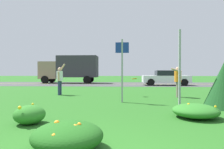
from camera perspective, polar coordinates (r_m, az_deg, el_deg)
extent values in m
plane|color=#26601E|center=(11.85, 0.31, -5.50)|extent=(120.00, 120.00, 0.00)
cube|color=#424244|center=(21.56, 1.64, -2.74)|extent=(120.00, 7.83, 0.01)
cube|color=yellow|center=(21.56, 1.64, -2.73)|extent=(120.00, 0.16, 0.00)
ellipsoid|color=#2D7526|center=(5.34, -22.52, -10.56)|extent=(0.75, 0.75, 0.46)
sphere|color=yellow|center=(5.48, -24.46, -9.63)|extent=(0.06, 0.06, 0.06)
sphere|color=yellow|center=(5.47, -21.17, -9.04)|extent=(0.08, 0.08, 0.08)
sphere|color=yellow|center=(5.50, -21.71, -9.08)|extent=(0.07, 0.07, 0.07)
sphere|color=yellow|center=(5.44, -23.71, -9.74)|extent=(0.07, 0.07, 0.07)
sphere|color=yellow|center=(5.49, -21.75, -7.90)|extent=(0.06, 0.06, 0.06)
sphere|color=yellow|center=(5.04, -24.93, -8.60)|extent=(0.08, 0.08, 0.08)
sphere|color=yellow|center=(5.33, -24.89, -9.16)|extent=(0.07, 0.07, 0.07)
ellipsoid|color=#2D7526|center=(6.08, 22.79, -9.56)|extent=(1.26, 1.23, 0.38)
sphere|color=yellow|center=(5.97, 20.72, -8.93)|extent=(0.07, 0.07, 0.07)
sphere|color=yellow|center=(5.97, 27.52, -8.17)|extent=(0.06, 0.06, 0.06)
sphere|color=yellow|center=(6.22, 25.96, -8.43)|extent=(0.08, 0.08, 0.08)
sphere|color=yellow|center=(6.01, 21.09, -7.95)|extent=(0.07, 0.07, 0.07)
ellipsoid|color=#1E5619|center=(3.46, -12.60, -16.74)|extent=(1.17, 1.13, 0.45)
sphere|color=orange|center=(3.45, -15.52, -13.24)|extent=(0.09, 0.09, 0.09)
sphere|color=orange|center=(3.56, -15.75, -15.62)|extent=(0.09, 0.09, 0.09)
sphere|color=orange|center=(3.53, -15.85, -15.24)|extent=(0.09, 0.09, 0.09)
sphere|color=orange|center=(3.20, -11.03, -15.70)|extent=(0.07, 0.07, 0.07)
sphere|color=orange|center=(3.26, -10.48, -14.58)|extent=(0.09, 0.09, 0.09)
sphere|color=orange|center=(3.29, -9.36, -13.93)|extent=(0.06, 0.06, 0.06)
sphere|color=orange|center=(3.08, -16.33, -16.57)|extent=(0.07, 0.07, 0.07)
cube|color=#93969B|center=(8.38, 2.92, 1.05)|extent=(0.07, 0.10, 2.65)
cube|color=navy|center=(8.41, 2.93, 7.70)|extent=(0.56, 0.03, 0.44)
cube|color=#93969B|center=(8.09, 18.79, 1.97)|extent=(0.07, 0.10, 2.91)
cylinder|color=silver|center=(11.47, -14.75, -0.41)|extent=(0.34, 0.34, 0.55)
sphere|color=tan|center=(11.47, -14.75, 1.47)|extent=(0.21, 0.21, 0.21)
cylinder|color=navy|center=(11.58, -14.57, -3.71)|extent=(0.14, 0.14, 0.78)
cylinder|color=navy|center=(11.43, -14.91, -3.77)|extent=(0.14, 0.14, 0.78)
cylinder|color=tan|center=(11.63, -14.10, 1.84)|extent=(0.37, 0.13, 0.48)
cylinder|color=tan|center=(11.29, -15.06, -0.52)|extent=(0.12, 0.10, 0.53)
cylinder|color=orange|center=(10.62, 18.32, -0.52)|extent=(0.34, 0.34, 0.55)
sphere|color=tan|center=(10.61, 18.33, 1.51)|extent=(0.21, 0.21, 0.21)
cylinder|color=#726B5B|center=(10.57, 18.39, -4.14)|extent=(0.14, 0.14, 0.78)
cylinder|color=#726B5B|center=(10.73, 18.24, -4.07)|extent=(0.14, 0.14, 0.78)
cylinder|color=tan|center=(10.40, 17.96, 1.19)|extent=(0.53, 0.14, 0.24)
cylinder|color=tan|center=(10.81, 18.06, -0.60)|extent=(0.12, 0.10, 0.52)
cylinder|color=orange|center=(10.54, 6.44, -1.20)|extent=(0.27, 0.27, 0.07)
torus|color=orange|center=(10.54, 6.44, -1.24)|extent=(0.27, 0.27, 0.07)
cube|color=silver|center=(20.20, 15.10, -1.24)|extent=(4.50, 1.82, 0.66)
cube|color=black|center=(20.21, 15.38, 0.38)|extent=(2.10, 1.64, 0.52)
cylinder|color=black|center=(19.07, 11.08, -2.21)|extent=(0.66, 0.22, 0.66)
cylinder|color=black|center=(20.83, 10.42, -1.97)|extent=(0.66, 0.22, 0.66)
cylinder|color=black|center=(19.73, 20.04, -2.14)|extent=(0.66, 0.22, 0.66)
cylinder|color=black|center=(21.44, 18.67, -1.92)|extent=(0.66, 0.22, 0.66)
cube|color=#937F60|center=(24.86, -17.27, 1.17)|extent=(2.10, 2.30, 2.00)
cube|color=#333338|center=(23.90, -9.72, 2.24)|extent=(4.60, 2.30, 2.50)
cylinder|color=black|center=(23.92, -18.63, -1.40)|extent=(0.88, 0.26, 0.88)
cylinder|color=black|center=(25.97, -16.82, -1.24)|extent=(0.88, 0.26, 0.88)
cylinder|color=black|center=(22.57, -7.15, -1.49)|extent=(0.88, 0.26, 0.88)
cylinder|color=black|center=(24.73, -6.23, -1.31)|extent=(0.88, 0.26, 0.88)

